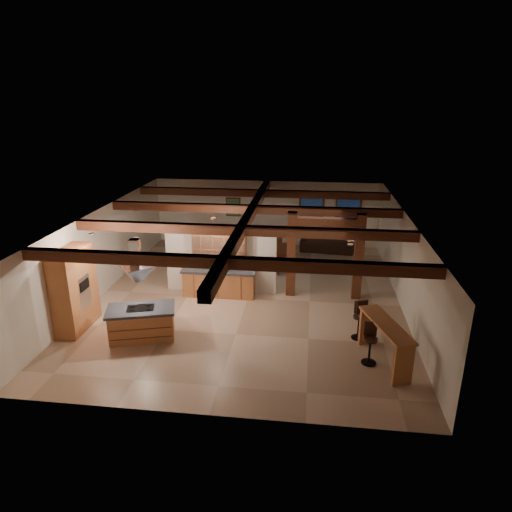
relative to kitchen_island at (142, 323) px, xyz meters
The scene contains 23 objects.
ground 3.96m from the kitchen_island, 48.98° to the left, with size 12.00×12.00×0.00m, color tan.
room_walls 4.15m from the kitchen_island, 48.98° to the left, with size 12.00×12.00×12.00m.
ceiling_beams 4.56m from the kitchen_island, 48.98° to the left, with size 10.00×12.00×0.28m.
timber_posts 6.29m from the kitchen_island, 34.31° to the left, with size 2.50×0.30×2.90m.
partition_wall 3.86m from the kitchen_island, 65.48° to the left, with size 3.80×0.18×2.20m, color beige.
pantry_cabinet 2.24m from the kitchen_island, 169.98° to the left, with size 0.67×1.60×2.40m.
back_counter 3.46m from the kitchen_island, 62.80° to the left, with size 2.50×0.66×0.94m.
upper_display_cabinet 3.90m from the kitchen_island, 64.25° to the left, with size 1.80×0.36×0.95m.
range_hood 1.32m from the kitchen_island, ahead, with size 1.10×1.10×1.40m.
back_windows 10.45m from the kitchen_island, 58.84° to the left, with size 2.70×0.07×1.70m.
framed_art 9.05m from the kitchen_island, 83.07° to the left, with size 0.65×0.05×0.85m.
recessed_cans 2.62m from the kitchen_island, 87.31° to the left, with size 3.16×2.46×0.03m.
kitchen_island is the anchor object (origin of this frame).
dining_table 6.45m from the kitchen_island, 65.02° to the left, with size 1.62×0.90×0.57m, color #422310.
sofa 9.83m from the kitchen_island, 57.30° to the left, with size 2.29×0.90×0.67m, color black.
microwave 3.57m from the kitchen_island, 61.12° to the left, with size 0.43×0.29×0.24m, color silver.
bar_counter 6.57m from the kitchen_island, ahead, with size 1.18×2.20×1.12m.
side_table 10.50m from the kitchen_island, 52.95° to the left, with size 0.41×0.41×0.51m, color #3B160E.
table_lamp 10.50m from the kitchen_island, 52.95° to the left, with size 0.28×0.28×0.33m.
bar_stool_a 6.21m from the kitchen_island, ahead, with size 0.38×0.38×1.09m.
bar_stool_b 6.07m from the kitchen_island, ahead, with size 0.37×0.38×1.06m.
bar_stool_c 6.18m from the kitchen_island, ahead, with size 0.41×0.42×1.11m.
dining_chairs 6.45m from the kitchen_island, 65.02° to the left, with size 2.16×2.16×1.17m.
Camera 1 is at (2.00, -13.87, 6.48)m, focal length 32.00 mm.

